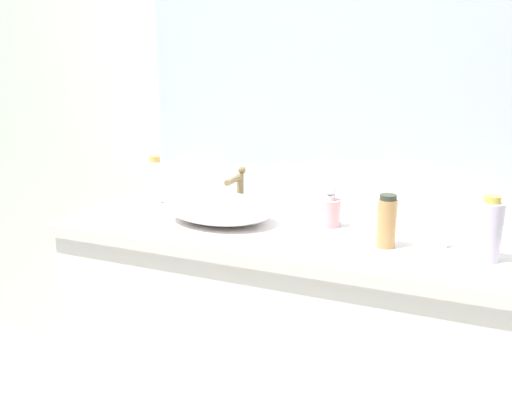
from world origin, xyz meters
TOP-DOWN VIEW (x-y plane):
  - bathroom_wall_rear at (0.00, 0.73)m, footprint 6.00×0.06m
  - vanity_counter at (0.06, 0.40)m, footprint 1.68×0.58m
  - wall_mirror_panel at (0.06, 0.69)m, footprint 1.43×0.01m
  - sink_basin at (-0.23, 0.39)m, footprint 0.39×0.29m
  - faucet at (-0.23, 0.54)m, footprint 0.03×0.15m
  - soap_dispenser at (0.14, 0.49)m, footprint 0.07×0.07m
  - lotion_bottle at (-0.58, 0.52)m, footprint 0.04×0.04m
  - perfume_bottle at (0.37, 0.35)m, footprint 0.06×0.06m
  - spray_can at (0.66, 0.35)m, footprint 0.08×0.08m
  - candle_jar at (0.52, 0.42)m, footprint 0.06×0.06m

SIDE VIEW (x-z plane):
  - vanity_counter at x=0.06m, z-range 0.00..0.86m
  - candle_jar at x=0.52m, z-range 0.86..0.90m
  - sink_basin at x=-0.23m, z-range 0.86..0.96m
  - soap_dispenser at x=0.14m, z-range 0.84..1.00m
  - perfume_bottle at x=0.37m, z-range 0.85..1.02m
  - spray_can at x=0.66m, z-range 0.85..1.05m
  - lotion_bottle at x=-0.58m, z-range 0.85..1.05m
  - faucet at x=-0.23m, z-range 0.87..1.04m
  - bathroom_wall_rear at x=0.00m, z-range 0.00..2.60m
  - wall_mirror_panel at x=0.06m, z-range 0.86..2.10m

